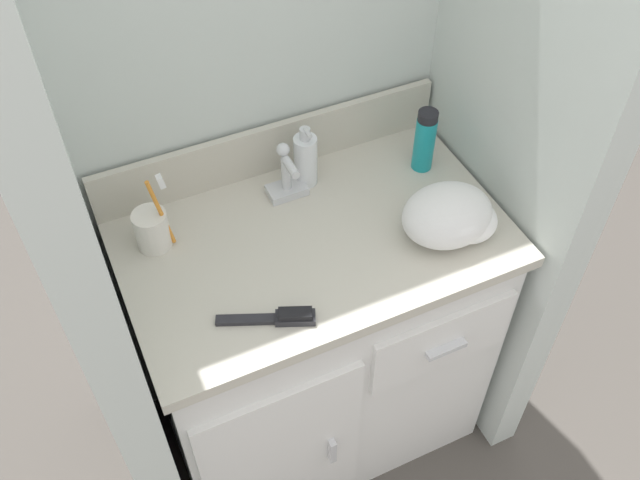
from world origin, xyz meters
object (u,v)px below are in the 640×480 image
(soap_dispenser, at_px, (306,159))
(shaving_cream_can, at_px, (425,140))
(hand_towel, at_px, (452,216))
(hairbrush, at_px, (280,317))
(toothbrush_cup, at_px, (152,229))

(soap_dispenser, relative_size, shaving_cream_can, 1.01)
(shaving_cream_can, height_order, hand_towel, shaving_cream_can)
(soap_dispenser, xyz_separation_m, hairbrush, (-0.21, -0.34, -0.06))
(shaving_cream_can, bearing_deg, hairbrush, -150.23)
(soap_dispenser, distance_m, hand_towel, 0.36)
(toothbrush_cup, distance_m, hand_towel, 0.64)
(toothbrush_cup, relative_size, soap_dispenser, 1.22)
(toothbrush_cup, bearing_deg, hand_towel, -22.10)
(toothbrush_cup, height_order, hand_towel, toothbrush_cup)
(toothbrush_cup, relative_size, hand_towel, 0.95)
(shaving_cream_can, bearing_deg, hand_towel, -104.55)
(soap_dispenser, xyz_separation_m, hand_towel, (0.22, -0.28, -0.01))
(soap_dispenser, relative_size, hairbrush, 0.85)
(toothbrush_cup, bearing_deg, shaving_cream_can, -2.16)
(hairbrush, xyz_separation_m, hand_towel, (0.43, 0.06, 0.04))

